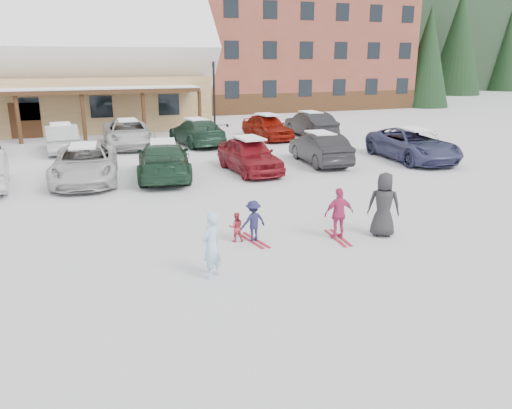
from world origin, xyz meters
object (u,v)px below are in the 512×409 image
object	(u,v)px
adult_skier	(212,245)
lamp_post	(214,76)
parked_car_12	(267,127)
bystander_dark	(384,205)
toddler_red	(236,227)
parked_car_13	(310,124)
parked_car_6	(413,145)
parked_car_5	(320,148)
parked_car_3	(164,160)
parked_car_9	(62,138)
child_navy	(253,221)
parked_car_2	(85,164)
child_magenta	(339,214)
parked_car_11	(197,132)
alpine_hotel	(261,18)
parked_car_10	(128,133)
parked_car_4	(249,155)

from	to	relation	value
adult_skier	lamp_post	bearing A→B (deg)	-143.52
parked_car_12	bystander_dark	bearing A→B (deg)	-106.59
lamp_post	toddler_red	world-z (taller)	lamp_post
bystander_dark	parked_car_13	world-z (taller)	bystander_dark
parked_car_6	parked_car_5	bearing A→B (deg)	173.82
parked_car_3	parked_car_9	distance (m)	8.78
child_navy	parked_car_2	xyz separation A→B (m)	(-4.09, 8.80, 0.17)
child_navy	parked_car_12	size ratio (longest dim) A/B	0.26
child_magenta	parked_car_9	xyz separation A→B (m)	(-7.33, 16.83, 0.02)
child_magenta	parked_car_2	xyz separation A→B (m)	(-6.38, 9.43, 0.02)
adult_skier	parked_car_13	xyz separation A→B (m)	(11.48, 18.47, 0.01)
parked_car_9	parked_car_11	world-z (taller)	parked_car_9
parked_car_2	parked_car_12	xyz separation A→B (m)	(10.95, 7.80, 0.02)
parked_car_2	parked_car_9	distance (m)	7.45
toddler_red	parked_car_2	size ratio (longest dim) A/B	0.15
lamp_post	parked_car_5	bearing A→B (deg)	-85.37
alpine_hotel	parked_car_12	world-z (taller)	alpine_hotel
parked_car_12	parked_car_10	bearing A→B (deg)	173.21
parked_car_5	child_navy	bearing A→B (deg)	57.66
toddler_red	child_magenta	bearing A→B (deg)	176.41
parked_car_4	parked_car_11	bearing A→B (deg)	90.52
parked_car_2	parked_car_3	size ratio (longest dim) A/B	1.02
lamp_post	parked_car_5	size ratio (longest dim) A/B	1.42
parked_car_2	child_navy	bearing A→B (deg)	-60.00
child_navy	parked_car_6	world-z (taller)	parked_car_6
parked_car_6	parked_car_12	size ratio (longest dim) A/B	1.23
child_navy	parked_car_5	distance (m)	10.94
lamp_post	parked_car_3	size ratio (longest dim) A/B	1.20
parked_car_13	parked_car_5	bearing A→B (deg)	67.23
child_magenta	lamp_post	bearing A→B (deg)	-92.34
lamp_post	child_navy	bearing A→B (deg)	-102.91
child_magenta	parked_car_6	xyz separation A→B (m)	(8.87, 8.62, 0.04)
alpine_hotel	parked_car_9	bearing A→B (deg)	-132.45
child_navy	child_magenta	bearing A→B (deg)	153.89
parked_car_3	parked_car_5	world-z (taller)	parked_car_3
toddler_red	parked_car_11	world-z (taller)	parked_car_11
toddler_red	parked_car_9	xyz separation A→B (m)	(-4.59, 16.07, 0.33)
alpine_hotel	adult_skier	distance (m)	42.83
parked_car_10	lamp_post	bearing A→B (deg)	44.21
parked_car_4	parked_car_5	xyz separation A→B (m)	(3.74, 0.55, -0.02)
parked_car_6	parked_car_13	xyz separation A→B (m)	(-1.38, 8.57, 0.02)
lamp_post	child_navy	xyz separation A→B (m)	(-5.33, -23.26, -3.00)
alpine_hotel	parked_car_6	distance (m)	30.32
parked_car_11	parked_car_12	xyz separation A→B (m)	(4.59, 0.58, 0.02)
parked_car_2	parked_car_5	distance (m)	10.59
child_navy	parked_car_6	xyz separation A→B (m)	(11.17, 7.99, 0.19)
child_magenta	bystander_dark	xyz separation A→B (m)	(1.29, -0.21, 0.19)
lamp_post	parked_car_11	world-z (taller)	lamp_post
toddler_red	parked_car_3	xyz separation A→B (m)	(-0.52, 8.29, 0.35)
parked_car_5	parked_car_9	distance (m)	13.71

